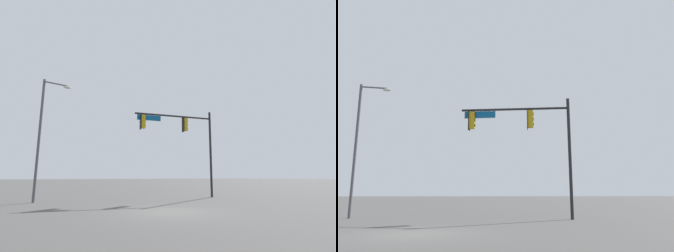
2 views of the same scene
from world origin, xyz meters
TOP-DOWN VIEW (x-y plane):
  - ground_plane at (0.00, 0.00)m, footprint 400.00×400.00m
  - signal_pole_near at (-5.48, -6.85)m, footprint 6.76×1.65m
  - street_lamp at (5.06, -8.72)m, footprint 1.99×0.41m

SIDE VIEW (x-z plane):
  - ground_plane at x=0.00m, z-range 0.00..0.00m
  - street_lamp at x=5.06m, z-range 0.60..9.22m
  - signal_pole_near at x=-5.48m, z-range 1.70..9.07m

